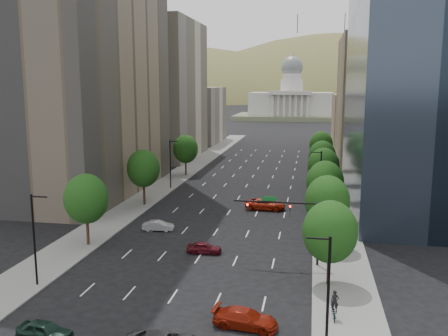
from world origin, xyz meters
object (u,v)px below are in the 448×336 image
Objects in this scene: car_silver at (158,226)px; car_red_far at (265,204)px; car_maroon at (204,248)px; traffic_signal at (295,218)px; cyclist at (334,309)px; capitol at (291,103)px; car_dkgrn at (45,331)px; car_red_near at (245,318)px.

car_silver is 18.64m from car_red_far.
car_red_far is (4.92, 21.02, 0.18)m from car_maroon.
traffic_signal reaches higher than cyclist.
capitol reaches higher than car_dkgrn.
car_silver is at bearing -92.06° from capitol.
capitol is at bearing -2.97° from car_maroon.
car_dkgrn is at bearing -91.76° from capitol.
capitol is 210.72m from car_silver.
traffic_signal is at bearing -6.10° from car_red_near.
car_maroon is 21.59m from car_red_far.
car_red_near is (14.63, 4.65, 0.02)m from car_dkgrn.
capitol is at bearing 1.61° from car_red_far.
car_silver is (-0.25, 28.42, -0.07)m from car_dkgrn.
traffic_signal is 0.15× the size of capitol.
car_red_far is (-5.31, 22.81, -4.32)m from traffic_signal.
capitol reaches higher than cyclist.
traffic_signal is at bearing -123.60° from car_silver.
capitol is at bearing 8.25° from car_red_near.
cyclist is at bearing -137.69° from car_maroon.
car_maroon is (0.30, -217.92, -7.90)m from capitol.
capitol is 218.07m from car_maroon.
car_red_near is at bearing -102.57° from traffic_signal.
car_maroon is 1.64× the size of cyclist.
traffic_signal is at bearing -102.95° from car_maroon.
traffic_signal is 219.99m from capitol.
car_red_far is at bearing 103.10° from traffic_signal.
capitol reaches higher than car_red_near.
car_dkgrn is at bearing 174.00° from car_silver.
car_red_far is (5.22, -196.90, -7.72)m from capitol.
car_maroon is 0.97× the size of car_silver.
capitol reaches higher than traffic_signal.
car_silver is (-14.88, 23.77, -0.08)m from car_red_near.
car_silver is (-18.12, 9.27, -4.50)m from traffic_signal.
car_red_near reaches higher than car_silver.
cyclist is (21.64, 7.12, 0.22)m from car_dkgrn.
traffic_signal reaches higher than car_dkgrn.
cyclist reaches higher than car_red_near.
car_red_far is (-2.07, 37.31, 0.10)m from car_red_near.
car_red_far reaches higher than car_maroon.
car_dkgrn is at bearing 156.90° from car_maroon.
capitol is 9.76× the size of car_red_far.
car_red_far reaches higher than car_silver.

